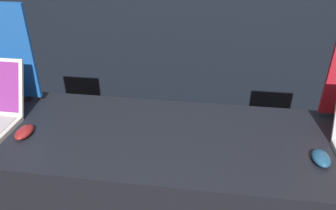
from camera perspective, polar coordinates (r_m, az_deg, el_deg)
The scene contains 4 objects.
display_counter at distance 1.70m, azimuth 0.07°, elevation -17.61°, with size 2.13×0.62×0.88m.
mouse_front at distance 1.53m, azimuth -23.75°, elevation -4.33°, with size 0.06×0.11×0.03m.
promo_stand_front at distance 1.78m, azimuth -27.11°, elevation 7.66°, with size 0.34×0.07×0.49m.
mouse_back at distance 1.38m, azimuth 25.12°, elevation -8.37°, with size 0.07×0.11×0.04m.
Camera 1 is at (0.16, -0.83, 1.69)m, focal length 35.00 mm.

